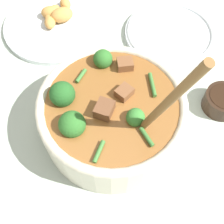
{
  "coord_description": "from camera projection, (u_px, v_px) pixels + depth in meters",
  "views": [
    {
      "loc": [
        -0.05,
        -0.24,
        0.49
      ],
      "look_at": [
        0.0,
        0.0,
        0.06
      ],
      "focal_mm": 45.0,
      "sensor_mm": 36.0,
      "label": 1
    }
  ],
  "objects": [
    {
      "name": "condiment_bowl",
      "position": [
        223.0,
        101.0,
        0.56
      ],
      "size": [
        0.08,
        0.08,
        0.04
      ],
      "color": "black",
      "rests_on": "ground_plane"
    },
    {
      "name": "food_plate",
      "position": [
        56.0,
        23.0,
        0.69
      ],
      "size": [
        0.25,
        0.25,
        0.05
      ],
      "color": "white",
      "rests_on": "ground_plane"
    },
    {
      "name": "stew_bowl",
      "position": [
        112.0,
        114.0,
        0.5
      ],
      "size": [
        0.26,
        0.26,
        0.29
      ],
      "color": "beige",
      "rests_on": "ground_plane"
    },
    {
      "name": "empty_plate",
      "position": [
        170.0,
        33.0,
        0.67
      ],
      "size": [
        0.22,
        0.22,
        0.02
      ],
      "color": "white",
      "rests_on": "ground_plane"
    },
    {
      "name": "ground_plane",
      "position": [
        112.0,
        128.0,
        0.55
      ],
      "size": [
        4.0,
        4.0,
        0.0
      ],
      "primitive_type": "plane",
      "color": "#ADBCAD"
    }
  ]
}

